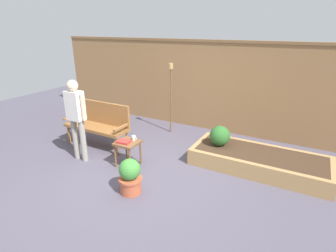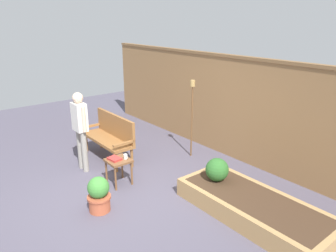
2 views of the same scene
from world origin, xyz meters
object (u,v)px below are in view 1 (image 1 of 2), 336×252
Objects in this scene: cup_on_table at (134,138)px; shrub_near_bench at (220,136)px; potted_boxwood at (130,176)px; tiki_torch at (171,86)px; side_table at (128,146)px; book_on_table at (124,141)px; garden_bench at (99,121)px; person_by_bench at (76,114)px.

shrub_near_bench is (1.33, 0.94, -0.03)m from cup_on_table.
potted_boxwood is (0.49, -0.79, -0.24)m from cup_on_table.
tiki_torch is (-0.18, 1.75, 0.62)m from cup_on_table.
side_table is 0.12m from book_on_table.
garden_bench is 2.57m from shrub_near_bench.
cup_on_table is 1.62m from shrub_near_bench.
garden_bench is 2.04m from potted_boxwood.
book_on_table is at bearing -26.20° from garden_bench.
tiki_torch is (-0.11, 1.87, 0.75)m from side_table.
side_table is 1.74m from shrub_near_bench.
tiki_torch is at bearing 93.53° from side_table.
book_on_table is (1.08, -0.53, -0.04)m from garden_bench.
cup_on_table is 0.28× the size of shrub_near_bench.
side_table is 2.01m from tiki_torch.
side_table is at bearing 14.59° from person_by_bench.
side_table is 0.88m from potted_boxwood.
garden_bench is at bearing 162.83° from cup_on_table.
potted_boxwood is (1.66, -1.15, -0.26)m from garden_bench.
cup_on_table is at bearing -84.24° from tiki_torch.
book_on_table reaches higher than side_table.
tiki_torch is 1.07× the size of person_by_bench.
book_on_table is 0.14× the size of tiki_torch.
book_on_table is (-0.03, -0.05, 0.10)m from side_table.
cup_on_table is at bearing 61.82° from side_table.
person_by_bench is (-0.92, -0.20, 0.43)m from book_on_table.
person_by_bench is (-1.50, 0.43, 0.65)m from potted_boxwood.
shrub_near_bench is at bearing 30.23° from book_on_table.
shrub_near_bench reaches higher than cup_on_table.
person_by_bench is at bearing -175.63° from book_on_table.
side_table is 0.18m from cup_on_table.
potted_boxwood is at bearing -15.92° from person_by_bench.
cup_on_table is at bearing 52.79° from book_on_table.
book_on_table is 0.15× the size of person_by_bench.
garden_bench is 0.86× the size of tiki_torch.
book_on_table is 2.03m from tiki_torch.
cup_on_table is at bearing 121.70° from potted_boxwood.
tiki_torch is (-0.67, 2.54, 0.86)m from potted_boxwood.
person_by_bench is at bearing -165.41° from side_table.
garden_bench is 0.92× the size of person_by_bench.
cup_on_table is 0.07× the size of person_by_bench.
garden_bench reaches higher than book_on_table.
shrub_near_bench is 1.83m from tiki_torch.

